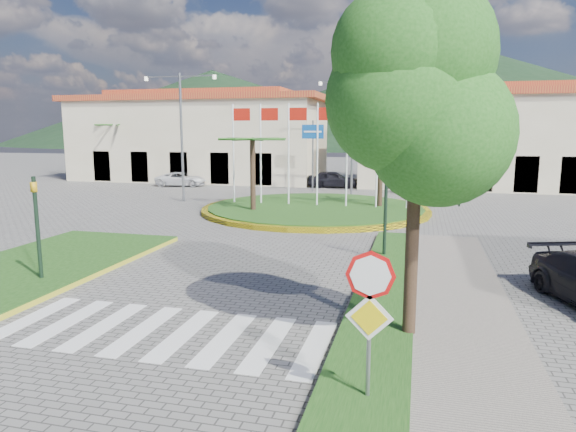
% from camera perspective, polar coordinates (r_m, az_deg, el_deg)
% --- Properties ---
extents(ground, '(160.00, 160.00, 0.00)m').
position_cam_1_polar(ground, '(9.34, -26.63, -20.49)').
color(ground, slate).
rests_on(ground, ground).
extents(sidewalk_right, '(4.00, 28.00, 0.15)m').
position_cam_1_polar(sidewalk_right, '(9.14, 16.11, -19.96)').
color(sidewalk_right, gray).
rests_on(sidewalk_right, ground).
extents(verge_right, '(1.60, 28.00, 0.18)m').
position_cam_1_polar(verge_right, '(9.16, 8.14, -19.50)').
color(verge_right, '#174212').
rests_on(verge_right, ground).
extents(crosswalk, '(8.00, 3.00, 0.01)m').
position_cam_1_polar(crosswalk, '(12.29, -14.14, -12.32)').
color(crosswalk, silver).
rests_on(crosswalk, ground).
extents(roundabout_island, '(12.70, 12.70, 6.00)m').
position_cam_1_polar(roundabout_island, '(28.86, 3.04, 0.87)').
color(roundabout_island, yellow).
rests_on(roundabout_island, ground).
extents(stop_sign, '(0.80, 0.11, 2.65)m').
position_cam_1_polar(stop_sign, '(8.43, 9.07, -9.50)').
color(stop_sign, slate).
rests_on(stop_sign, ground).
extents(deciduous_tree, '(3.60, 3.60, 6.80)m').
position_cam_1_polar(deciduous_tree, '(11.00, 14.26, 12.66)').
color(deciduous_tree, black).
rests_on(deciduous_tree, ground).
extents(traffic_light_left, '(0.15, 0.18, 3.20)m').
position_cam_1_polar(traffic_light_left, '(16.69, -26.14, -0.34)').
color(traffic_light_left, black).
rests_on(traffic_light_left, ground).
extents(traffic_light_right, '(0.15, 0.18, 3.20)m').
position_cam_1_polar(traffic_light_right, '(18.20, 10.80, 1.22)').
color(traffic_light_right, black).
rests_on(traffic_light_right, ground).
extents(traffic_light_far, '(0.18, 0.15, 3.20)m').
position_cam_1_polar(traffic_light_far, '(32.17, 18.66, 4.44)').
color(traffic_light_far, black).
rests_on(traffic_light_far, ground).
extents(direction_sign_west, '(1.60, 0.14, 5.20)m').
position_cam_1_polar(direction_sign_west, '(37.73, 2.77, 8.02)').
color(direction_sign_west, slate).
rests_on(direction_sign_west, ground).
extents(direction_sign_east, '(1.60, 0.14, 5.20)m').
position_cam_1_polar(direction_sign_east, '(37.05, 10.44, 7.85)').
color(direction_sign_east, slate).
rests_on(direction_sign_east, ground).
extents(street_lamp_centre, '(4.80, 0.16, 8.00)m').
position_cam_1_polar(street_lamp_centre, '(36.27, 7.18, 9.42)').
color(street_lamp_centre, slate).
rests_on(street_lamp_centre, ground).
extents(street_lamp_west, '(4.80, 0.16, 8.00)m').
position_cam_1_polar(street_lamp_west, '(33.34, -11.75, 9.30)').
color(street_lamp_west, slate).
rests_on(street_lamp_west, ground).
extents(building_left, '(23.32, 9.54, 8.05)m').
position_cam_1_polar(building_left, '(48.14, -9.77, 8.67)').
color(building_left, beige).
rests_on(building_left, ground).
extents(building_right, '(19.08, 9.54, 8.05)m').
position_cam_1_polar(building_right, '(44.21, 20.29, 8.16)').
color(building_right, beige).
rests_on(building_right, ground).
extents(hill_far_west, '(140.00, 140.00, 22.00)m').
position_cam_1_polar(hill_far_west, '(158.18, -8.38, 11.79)').
color(hill_far_west, black).
rests_on(hill_far_west, ground).
extents(hill_far_mid, '(180.00, 180.00, 30.00)m').
position_cam_1_polar(hill_far_mid, '(166.58, 18.00, 12.69)').
color(hill_far_mid, black).
rests_on(hill_far_mid, ground).
extents(hill_near_back, '(110.00, 110.00, 16.00)m').
position_cam_1_polar(hill_near_back, '(136.91, 7.94, 10.91)').
color(hill_near_back, black).
rests_on(hill_near_back, ground).
extents(white_van, '(4.35, 2.67, 1.13)m').
position_cam_1_polar(white_van, '(42.72, -11.81, 4.02)').
color(white_van, silver).
rests_on(white_van, ground).
extents(car_dark_a, '(4.07, 1.94, 1.34)m').
position_cam_1_polar(car_dark_a, '(40.95, 5.03, 4.11)').
color(car_dark_a, black).
rests_on(car_dark_a, ground).
extents(car_dark_b, '(3.86, 1.67, 1.23)m').
position_cam_1_polar(car_dark_b, '(38.18, 15.01, 3.34)').
color(car_dark_b, black).
rests_on(car_dark_b, ground).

